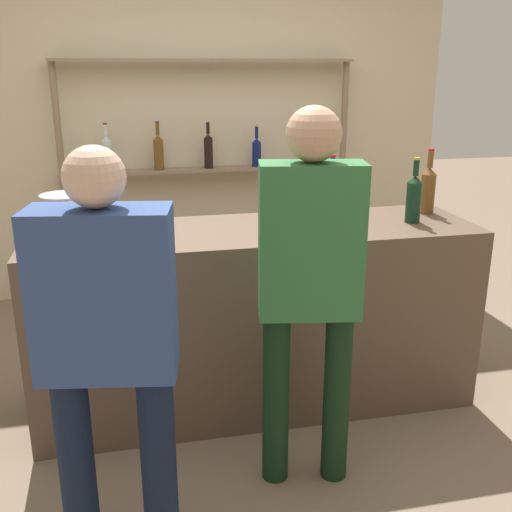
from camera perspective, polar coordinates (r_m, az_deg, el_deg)
name	(u,v)px	position (r m, az deg, el deg)	size (l,w,h in m)	color
ground_plane	(256,398)	(3.48, 0.00, -13.36)	(16.00, 16.00, 0.00)	#7A6651
bar_counter	(256,317)	(3.25, 0.00, -5.85)	(2.31, 0.67, 0.99)	brown
back_wall	(205,117)	(4.90, -4.92, 13.04)	(3.91, 0.12, 2.80)	beige
back_shelf	(206,142)	(4.74, -4.83, 10.73)	(2.27, 0.18, 1.84)	#897056
counter_bottle_0	(428,189)	(3.52, 16.06, 6.17)	(0.08, 0.08, 0.36)	brown
counter_bottle_1	(75,221)	(2.85, -16.88, 3.20)	(0.08, 0.08, 0.32)	silver
counter_bottle_2	(414,198)	(3.29, 14.80, 5.41)	(0.08, 0.08, 0.35)	black
counter_bottle_3	(331,198)	(3.19, 7.19, 5.53)	(0.07, 0.07, 0.36)	#0F1956
ice_bucket	(65,213)	(3.16, -17.75, 3.93)	(0.23, 0.23, 0.19)	#B2B2B7
customer_left	(107,336)	(2.16, -13.99, -7.39)	(0.50, 0.29, 1.56)	#121C33
customer_center	(310,274)	(2.46, 5.15, -1.74)	(0.44, 0.25, 1.65)	black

